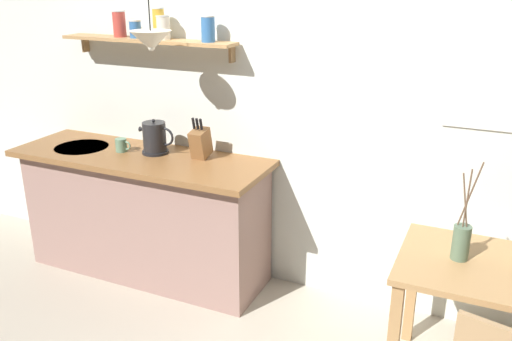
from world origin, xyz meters
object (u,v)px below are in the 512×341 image
at_px(twig_vase, 461,241).
at_px(pendant_lamp, 151,41).
at_px(electric_kettle, 155,138).
at_px(dining_table, 499,291).
at_px(coffee_mug_by_sink, 122,145).
at_px(knife_block, 200,143).

distance_m(twig_vase, pendant_lamp, 2.07).
xyz_separation_m(twig_vase, electric_kettle, (-2.04, 0.36, 0.18)).
relative_size(dining_table, electric_kettle, 3.64).
relative_size(dining_table, coffee_mug_by_sink, 8.26).
xyz_separation_m(electric_kettle, knife_block, (0.34, 0.03, 0.00)).
distance_m(dining_table, electric_kettle, 2.31).
bearing_deg(knife_block, pendant_lamp, -124.20).
bearing_deg(coffee_mug_by_sink, electric_kettle, 15.83).
bearing_deg(coffee_mug_by_sink, dining_table, -6.93).
bearing_deg(pendant_lamp, twig_vase, -4.33).
bearing_deg(coffee_mug_by_sink, pendant_lamp, -20.00).
bearing_deg(twig_vase, coffee_mug_by_sink, 172.76).
bearing_deg(pendant_lamp, dining_table, -4.25).
xyz_separation_m(coffee_mug_by_sink, pendant_lamp, (0.40, -0.15, 0.75)).
xyz_separation_m(knife_block, pendant_lamp, (-0.17, -0.25, 0.68)).
xyz_separation_m(electric_kettle, pendant_lamp, (0.17, -0.21, 0.69)).
relative_size(coffee_mug_by_sink, pendant_lamp, 0.27).
bearing_deg(electric_kettle, dining_table, -9.31).
xyz_separation_m(dining_table, coffee_mug_by_sink, (-2.48, 0.30, 0.34)).
bearing_deg(dining_table, coffee_mug_by_sink, 173.07).
relative_size(electric_kettle, coffee_mug_by_sink, 2.27).
bearing_deg(pendant_lamp, electric_kettle, 128.41).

